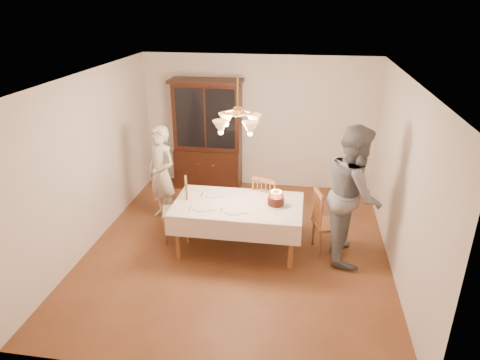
% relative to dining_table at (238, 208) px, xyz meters
% --- Properties ---
extents(ground, '(5.00, 5.00, 0.00)m').
position_rel_dining_table_xyz_m(ground, '(0.00, 0.00, -0.68)').
color(ground, brown).
rests_on(ground, ground).
extents(room_shell, '(5.00, 5.00, 5.00)m').
position_rel_dining_table_xyz_m(room_shell, '(0.00, 0.00, 0.90)').
color(room_shell, white).
rests_on(room_shell, ground).
extents(dining_table, '(1.90, 1.10, 0.76)m').
position_rel_dining_table_xyz_m(dining_table, '(0.00, 0.00, 0.00)').
color(dining_table, brown).
rests_on(dining_table, ground).
extents(china_hutch, '(1.38, 0.54, 2.16)m').
position_rel_dining_table_xyz_m(china_hutch, '(-0.96, 2.25, 0.36)').
color(china_hutch, black).
rests_on(china_hutch, ground).
extents(chair_far_side, '(0.57, 0.56, 1.00)m').
position_rel_dining_table_xyz_m(chair_far_side, '(0.40, 0.59, -0.24)').
color(chair_far_side, brown).
rests_on(chair_far_side, ground).
extents(chair_left_end, '(0.53, 0.55, 1.00)m').
position_rel_dining_table_xyz_m(chair_left_end, '(-1.01, 0.13, -0.23)').
color(chair_left_end, brown).
rests_on(chair_left_end, ground).
extents(chair_right_end, '(0.52, 0.54, 1.00)m').
position_rel_dining_table_xyz_m(chair_right_end, '(1.34, 0.13, -0.24)').
color(chair_right_end, brown).
rests_on(chair_right_end, ground).
extents(elderly_woman, '(0.72, 0.66, 1.65)m').
position_rel_dining_table_xyz_m(elderly_woman, '(-1.43, 0.77, 0.14)').
color(elderly_woman, beige).
rests_on(elderly_woman, ground).
extents(adult_in_grey, '(0.78, 0.99, 2.01)m').
position_rel_dining_table_xyz_m(adult_in_grey, '(1.65, 0.06, 0.32)').
color(adult_in_grey, slate).
rests_on(adult_in_grey, ground).
extents(birthday_cake, '(0.30, 0.30, 0.23)m').
position_rel_dining_table_xyz_m(birthday_cake, '(0.56, 0.03, 0.15)').
color(birthday_cake, white).
rests_on(birthday_cake, dining_table).
extents(place_setting_near_left, '(0.39, 0.25, 0.02)m').
position_rel_dining_table_xyz_m(place_setting_near_left, '(-0.48, -0.25, 0.08)').
color(place_setting_near_left, white).
rests_on(place_setting_near_left, dining_table).
extents(place_setting_near_right, '(0.42, 0.27, 0.02)m').
position_rel_dining_table_xyz_m(place_setting_near_right, '(-0.01, -0.26, 0.08)').
color(place_setting_near_right, white).
rests_on(place_setting_near_right, dining_table).
extents(place_setting_far_left, '(0.38, 0.23, 0.02)m').
position_rel_dining_table_xyz_m(place_setting_far_left, '(-0.42, 0.23, 0.08)').
color(place_setting_far_left, white).
rests_on(place_setting_far_left, dining_table).
extents(chandelier, '(0.62, 0.62, 0.73)m').
position_rel_dining_table_xyz_m(chandelier, '(-0.00, -0.00, 1.29)').
color(chandelier, '#BF8C3F').
rests_on(chandelier, ground).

